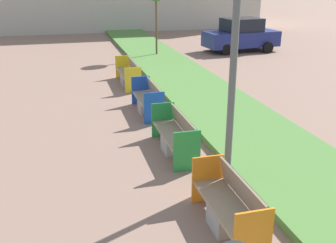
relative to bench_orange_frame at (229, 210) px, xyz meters
The scene contains 6 objects.
planter_grass_strip 5.42m from the bench_orange_frame, 65.26° to the left, with size 2.80×120.00×0.18m.
bench_orange_frame is the anchor object (origin of this frame).
bench_green_frame 3.26m from the bench_orange_frame, 89.95° to the left, with size 0.65×2.13×0.94m.
bench_blue_frame 6.33m from the bench_orange_frame, 89.99° to the left, with size 0.65×2.02×0.94m.
bench_yellow_frame 9.93m from the bench_orange_frame, 89.96° to the left, with size 0.65×2.46×0.94m.
parked_car_distant 17.26m from the bench_orange_frame, 64.38° to the left, with size 4.32×2.08×1.86m.
Camera 1 is at (-1.54, 1.86, 4.06)m, focal length 42.00 mm.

